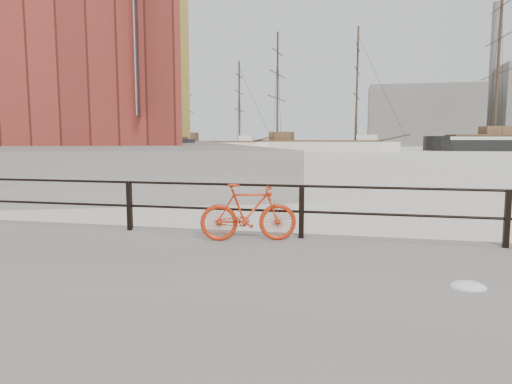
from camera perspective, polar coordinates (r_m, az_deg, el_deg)
The scene contains 15 objects.
ground at distance 8.85m, azimuth 5.77°, elevation -7.75°, with size 400.00×400.00×0.00m, color white.
promenade at distance 5.05m, azimuth 0.17°, elevation -16.96°, with size 36.00×8.00×0.35m, color gray.
far_quay at distance 90.36m, azimuth -14.52°, elevation 5.62°, with size 24.00×150.00×1.80m, color gray.
guardrail at distance 8.53m, azimuth 5.71°, elevation -2.46°, with size 28.00×0.10×1.00m, color black, non-canonical shape.
bicycle at distance 8.27m, azimuth -0.96°, elevation -2.56°, with size 1.74×0.26×1.05m, color red.
schooner_mid at distance 82.66m, azimuth 7.42°, elevation 5.08°, with size 30.99×13.11×22.11m, color silver, non-canonical shape.
schooner_left at distance 83.39m, azimuth -5.42°, elevation 5.12°, with size 21.60×9.82×16.68m, color white, non-canonical shape.
workboat_near at distance 47.58m, azimuth -15.77°, elevation 3.76°, with size 12.84×4.28×7.00m, color black, non-canonical shape.
workboat_far at distance 55.12m, azimuth -17.34°, elevation 4.07°, with size 9.92×3.43×7.00m, color black, non-canonical shape.
apartment_mustard at distance 58.84m, azimuth -19.81°, elevation 16.75°, with size 22.00×15.00×22.20m, color gold.
apartment_cream at distance 81.26m, azimuth -16.84°, elevation 13.59°, with size 20.00×15.00×21.20m, color beige.
apartment_grey at distance 103.10m, azimuth -15.27°, elevation 12.66°, with size 22.00×15.00×23.20m, color #A9A9A3.
apartment_brick at distance 125.81m, azimuth -14.20°, elevation 11.11°, with size 24.00×15.00×21.20m, color brown.
industrial_west at distance 149.89m, azimuth 20.05°, elevation 8.86°, with size 32.00×18.00×18.00m, color gray.
smokestack at distance 164.93m, azimuth 27.56°, elevation 12.81°, with size 2.80×2.80×44.00m, color gray.
Camera 1 is at (0.99, -8.52, 2.20)m, focal length 32.00 mm.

